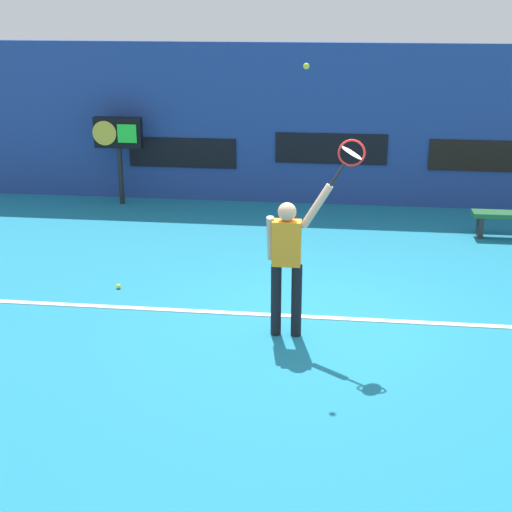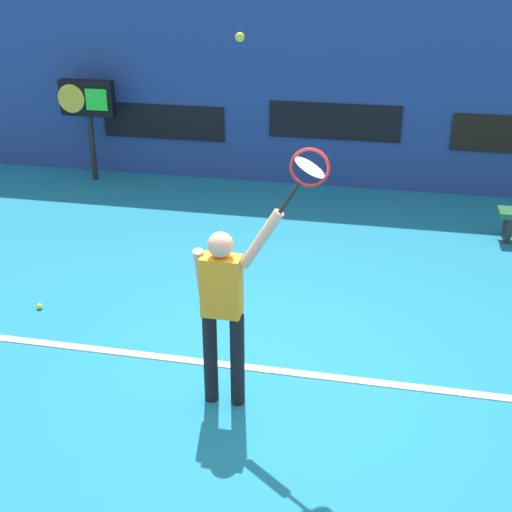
{
  "view_description": "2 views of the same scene",
  "coord_description": "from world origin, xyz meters",
  "px_view_note": "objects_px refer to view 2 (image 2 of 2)",
  "views": [
    {
      "loc": [
        0.33,
        -8.86,
        3.94
      ],
      "look_at": [
        -0.71,
        -0.53,
        1.01
      ],
      "focal_mm": 51.93,
      "sensor_mm": 36.0,
      "label": 1
    },
    {
      "loc": [
        0.98,
        -5.48,
        3.86
      ],
      "look_at": [
        -0.06,
        -0.45,
        1.46
      ],
      "focal_mm": 47.4,
      "sensor_mm": 36.0,
      "label": 2
    }
  ],
  "objects_px": {
    "tennis_player": "(223,305)",
    "spare_ball": "(40,306)",
    "tennis_racket": "(307,171)",
    "tennis_ball": "(240,37)",
    "scoreboard_clock": "(87,103)"
  },
  "relations": [
    {
      "from": "tennis_ball",
      "to": "spare_ball",
      "type": "relative_size",
      "value": 1.0
    },
    {
      "from": "spare_ball",
      "to": "scoreboard_clock",
      "type": "bearing_deg",
      "value": 106.25
    },
    {
      "from": "tennis_racket",
      "to": "spare_ball",
      "type": "bearing_deg",
      "value": 159.1
    },
    {
      "from": "scoreboard_clock",
      "to": "tennis_ball",
      "type": "bearing_deg",
      "value": -55.25
    },
    {
      "from": "tennis_player",
      "to": "spare_ball",
      "type": "height_order",
      "value": "tennis_player"
    },
    {
      "from": "tennis_player",
      "to": "scoreboard_clock",
      "type": "relative_size",
      "value": 1.11
    },
    {
      "from": "tennis_racket",
      "to": "scoreboard_clock",
      "type": "xyz_separation_m",
      "value": [
        -4.54,
        5.77,
        -0.9
      ]
    },
    {
      "from": "tennis_ball",
      "to": "tennis_player",
      "type": "bearing_deg",
      "value": 167.8
    },
    {
      "from": "tennis_racket",
      "to": "spare_ball",
      "type": "relative_size",
      "value": 8.93
    },
    {
      "from": "tennis_player",
      "to": "scoreboard_clock",
      "type": "xyz_separation_m",
      "value": [
        -3.84,
        5.76,
        0.35
      ]
    },
    {
      "from": "tennis_player",
      "to": "spare_ball",
      "type": "relative_size",
      "value": 28.42
    },
    {
      "from": "tennis_player",
      "to": "spare_ball",
      "type": "bearing_deg",
      "value": 154.12
    },
    {
      "from": "tennis_racket",
      "to": "scoreboard_clock",
      "type": "relative_size",
      "value": 0.35
    },
    {
      "from": "tennis_ball",
      "to": "spare_ball",
      "type": "xyz_separation_m",
      "value": [
        -2.7,
        1.26,
        -3.21
      ]
    },
    {
      "from": "tennis_player",
      "to": "spare_ball",
      "type": "distance_m",
      "value": 2.97
    }
  ]
}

